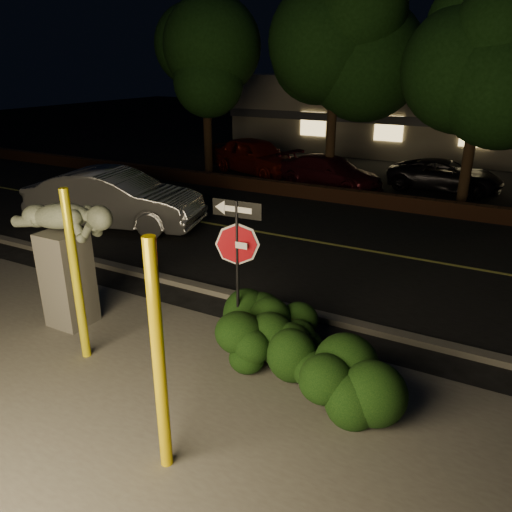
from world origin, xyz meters
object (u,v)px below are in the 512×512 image
(signpost, at_px, (237,245))
(parked_car_red, at_px, (256,156))
(sculpture, at_px, (65,249))
(silver_sedan, at_px, (115,199))
(parked_car_darkred, at_px, (330,172))
(parked_car_dark, at_px, (445,176))
(yellow_pole_left, at_px, (76,278))
(yellow_pole_right, at_px, (159,361))

(signpost, relative_size, parked_car_red, 0.56)
(sculpture, height_order, silver_sedan, sculpture)
(parked_car_red, bearing_deg, parked_car_darkred, -85.05)
(parked_car_darkred, bearing_deg, parked_car_dark, -51.74)
(yellow_pole_left, distance_m, silver_sedan, 7.27)
(parked_car_red, bearing_deg, parked_car_dark, -64.97)
(signpost, bearing_deg, parked_car_dark, 81.22)
(yellow_pole_left, xyz_separation_m, yellow_pole_right, (2.70, -1.29, 0.04))
(yellow_pole_left, bearing_deg, sculpture, 145.44)
(yellow_pole_right, xyz_separation_m, parked_car_red, (-7.29, 15.67, -0.70))
(sculpture, bearing_deg, signpost, 16.14)
(silver_sedan, xyz_separation_m, parked_car_red, (-0.02, 8.75, -0.07))
(signpost, distance_m, parked_car_dark, 13.56)
(yellow_pole_left, distance_m, parked_car_red, 15.11)
(yellow_pole_right, relative_size, signpost, 1.16)
(parked_car_darkred, bearing_deg, silver_sedan, 168.45)
(parked_car_red, relative_size, parked_car_darkred, 1.07)
(parked_car_red, bearing_deg, yellow_pole_left, -142.30)
(yellow_pole_left, relative_size, signpost, 1.12)
(signpost, distance_m, silver_sedan, 7.76)
(yellow_pole_right, bearing_deg, yellow_pole_left, 154.43)
(yellow_pole_left, height_order, parked_car_red, yellow_pole_left)
(yellow_pole_left, distance_m, parked_car_darkred, 13.38)
(silver_sedan, distance_m, parked_car_darkred, 8.62)
(sculpture, relative_size, silver_sedan, 0.47)
(yellow_pole_left, bearing_deg, parked_car_dark, 77.65)
(parked_car_darkred, relative_size, parked_car_dark, 1.03)
(silver_sedan, relative_size, parked_car_red, 1.12)
(silver_sedan, relative_size, parked_car_darkred, 1.20)
(yellow_pole_left, xyz_separation_m, parked_car_dark, (3.30, 15.07, -0.86))
(yellow_pole_left, height_order, parked_car_dark, yellow_pole_left)
(yellow_pole_right, distance_m, parked_car_dark, 16.40)
(silver_sedan, bearing_deg, parked_car_darkred, -40.56)
(yellow_pole_left, xyz_separation_m, signpost, (2.01, 1.63, 0.38))
(yellow_pole_left, height_order, silver_sedan, yellow_pole_left)
(sculpture, bearing_deg, parked_car_darkred, 88.09)
(yellow_pole_left, relative_size, parked_car_darkred, 0.67)
(yellow_pole_right, bearing_deg, signpost, 103.31)
(parked_car_dark, bearing_deg, parked_car_red, 94.96)
(yellow_pole_right, relative_size, silver_sedan, 0.57)
(parked_car_dark, bearing_deg, sculpture, 163.14)
(signpost, height_order, parked_car_darkred, signpost)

